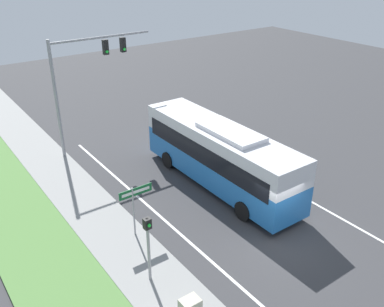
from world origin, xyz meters
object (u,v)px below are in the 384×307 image
object	(u,v)px
bus	(220,153)
signal_gantry	(83,72)
street_sign	(135,201)
pedestrian_signal	(148,240)

from	to	relation	value
bus	signal_gantry	world-z (taller)	signal_gantry
bus	street_sign	distance (m)	6.23
bus	street_sign	world-z (taller)	bus
signal_gantry	pedestrian_signal	xyz separation A→B (m)	(-3.14, -12.79, -3.19)
signal_gantry	street_sign	distance (m)	10.61
signal_gantry	bus	bearing A→B (deg)	-64.80
street_sign	bus	bearing A→B (deg)	13.29
bus	signal_gantry	distance (m)	9.85
bus	street_sign	xyz separation A→B (m)	(-6.07, -1.43, -0.09)
signal_gantry	street_sign	bearing A→B (deg)	-102.11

